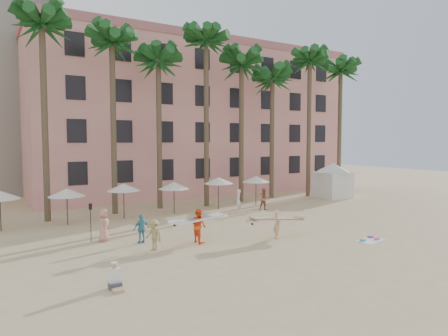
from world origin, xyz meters
name	(u,v)px	position (x,y,z in m)	size (l,w,h in m)	color
ground	(286,249)	(0.00, 0.00, 0.00)	(120.00, 120.00, 0.00)	#D1B789
pink_hotel	(190,122)	(7.00, 26.00, 8.00)	(35.00, 14.00, 16.00)	pink
palm_row	(177,55)	(0.51, 15.00, 12.97)	(44.40, 5.40, 16.30)	brown
umbrella_row	(150,186)	(-3.00, 12.50, 2.33)	(22.50, 2.70, 2.73)	#332B23
cabana	(333,177)	(16.50, 12.55, 2.07)	(4.64, 4.64, 3.50)	silver
beach_towel	(370,240)	(5.38, -1.12, 0.03)	(1.96, 1.34, 0.14)	white
carrier_yellow	(277,222)	(1.02, 2.05, 0.98)	(3.47, 1.05, 1.70)	#E3AC80
carrier_white	(199,225)	(-3.41, 3.58, 1.03)	(3.20, 1.05, 1.95)	#FF541A
beachgoers	(190,216)	(-2.30, 6.93, 0.89)	(15.13, 8.29, 1.88)	tan
paddle	(91,218)	(-8.66, 6.85, 1.41)	(0.18, 0.04, 2.23)	black
seated_man	(115,280)	(-9.50, -1.08, 0.36)	(0.46, 0.80, 1.04)	#3F3F4C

